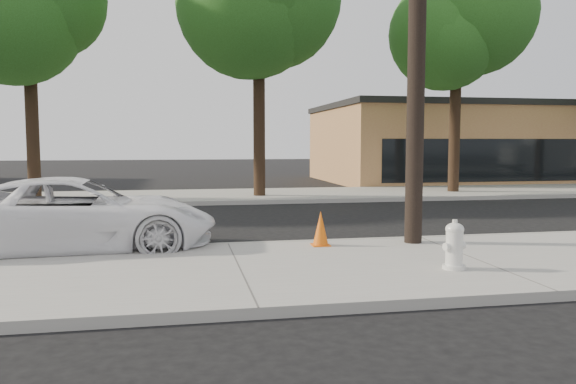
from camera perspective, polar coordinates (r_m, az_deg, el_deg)
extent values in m
plane|color=black|center=(13.19, -6.87, -4.23)|extent=(120.00, 120.00, 0.00)
cube|color=gray|center=(8.97, -4.95, -8.12)|extent=(90.00, 4.40, 0.15)
cube|color=gray|center=(21.60, -8.43, -0.45)|extent=(90.00, 5.00, 0.15)
cube|color=#9E9B93|center=(11.11, -6.12, -5.57)|extent=(90.00, 0.12, 0.16)
cube|color=#A36744|center=(33.55, 19.46, 4.53)|extent=(18.00, 10.00, 4.00)
cylinder|color=black|center=(11.51, 13.02, 17.64)|extent=(0.34, 0.34, 9.00)
cylinder|color=black|center=(21.80, -24.50, 4.99)|extent=(0.44, 0.44, 4.25)
sphere|color=#1F4814|center=(22.11, -24.84, 14.16)|extent=(4.20, 4.20, 4.20)
sphere|color=#1F4814|center=(21.80, -23.73, 17.34)|extent=(3.36, 3.36, 3.36)
cylinder|color=black|center=(20.99, -2.94, 6.13)|extent=(0.44, 0.44, 4.75)
sphere|color=#1F4814|center=(21.44, -2.99, 16.81)|extent=(4.80, 4.80, 4.80)
cylinder|color=black|center=(23.73, 16.55, 5.38)|extent=(0.44, 0.44, 4.40)
sphere|color=#1F4814|center=(24.05, 16.77, 14.11)|extent=(4.35, 4.35, 4.35)
sphere|color=#1F4814|center=(24.16, 18.62, 16.82)|extent=(3.48, 3.48, 3.48)
imported|color=white|center=(11.47, -20.65, -2.22)|extent=(5.38, 2.70, 1.46)
cylinder|color=silver|center=(9.19, 16.49, -7.30)|extent=(0.35, 0.35, 0.07)
cylinder|color=silver|center=(9.13, 16.53, -5.65)|extent=(0.26, 0.26, 0.61)
ellipsoid|color=silver|center=(9.08, 16.58, -3.63)|extent=(0.29, 0.29, 0.20)
cylinder|color=silver|center=(9.12, 16.54, -5.27)|extent=(0.39, 0.21, 0.12)
cylinder|color=silver|center=(9.12, 16.54, -5.27)|extent=(0.20, 0.23, 0.15)
cube|color=#E55F0C|center=(10.81, 3.33, -5.39)|extent=(0.35, 0.35, 0.02)
cone|color=#E55F0C|center=(10.76, 3.34, -3.70)|extent=(0.31, 0.31, 0.66)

